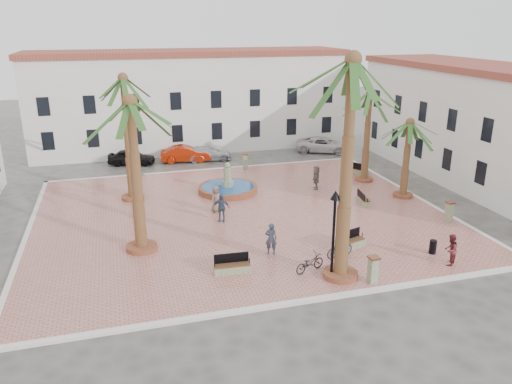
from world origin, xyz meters
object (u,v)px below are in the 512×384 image
at_px(palm_sw, 131,120).
at_px(bollard_e, 449,211).
at_px(bench_e, 363,200).
at_px(bollard_n, 245,161).
at_px(pedestrian_fountain_a, 216,199).
at_px(pedestrian_fountain_b, 221,208).
at_px(cyclist_a, 271,238).
at_px(pedestrian_north, 140,184).
at_px(bench_ne, 356,171).
at_px(car_silver, 207,153).
at_px(palm_ne, 369,103).
at_px(litter_bin, 433,247).
at_px(lamppost_e, 345,143).
at_px(cyclist_b, 451,250).
at_px(lamppost_s, 334,219).
at_px(fountain, 228,188).
at_px(palm_s, 352,84).
at_px(bench_s, 232,268).
at_px(bench_se, 350,244).
at_px(car_white, 324,145).
at_px(bollard_se, 373,269).
at_px(pedestrian_east, 316,177).
at_px(car_black, 132,157).
at_px(palm_e, 409,133).
at_px(bicycle_b, 340,249).
at_px(bicycle_a, 310,263).
at_px(palm_nw, 124,91).

distance_m(palm_sw, bollard_e, 19.92).
relative_size(bench_e, bollard_n, 1.25).
xyz_separation_m(pedestrian_fountain_a, pedestrian_fountain_b, (-0.01, -1.68, 0.01)).
bearing_deg(cyclist_a, bench_e, -129.88).
bearing_deg(pedestrian_north, bench_ne, -80.37).
xyz_separation_m(pedestrian_fountain_a, car_silver, (1.94, 13.46, -0.40)).
distance_m(palm_ne, car_silver, 15.64).
xyz_separation_m(bollard_n, litter_bin, (5.54, -18.64, -0.32)).
distance_m(lamppost_e, cyclist_b, 16.23).
distance_m(lamppost_s, bollard_e, 11.24).
height_order(fountain, palm_s, palm_s).
xyz_separation_m(palm_sw, bench_s, (4.16, -4.01, -6.93)).
relative_size(bollard_n, pedestrian_north, 0.71).
relative_size(bench_se, car_white, 0.38).
relative_size(bollard_se, pedestrian_east, 0.77).
relative_size(bench_e, lamppost_e, 0.42).
relative_size(bench_ne, pedestrian_fountain_b, 1.08).
xyz_separation_m(lamppost_s, litter_bin, (6.35, 0.88, -2.66)).
relative_size(fountain, pedestrian_north, 2.30).
distance_m(cyclist_a, car_black, 21.76).
relative_size(palm_s, palm_e, 1.89).
distance_m(bench_se, pedestrian_fountain_b, 8.41).
height_order(pedestrian_fountain_a, car_white, pedestrian_fountain_a).
relative_size(fountain, car_silver, 0.98).
relative_size(bicycle_b, car_white, 0.32).
distance_m(bollard_n, bollard_e, 17.58).
height_order(palm_sw, cyclist_b, palm_sw).
distance_m(bicycle_b, pedestrian_east, 11.52).
bearing_deg(bench_ne, car_silver, 19.25).
bearing_deg(palm_s, bicycle_b, 65.98).
xyz_separation_m(cyclist_a, bicycle_b, (3.37, -1.45, -0.38)).
bearing_deg(pedestrian_north, palm_ne, -86.15).
height_order(palm_s, cyclist_a, palm_s).
bearing_deg(pedestrian_east, litter_bin, 32.41).
bearing_deg(bench_se, litter_bin, -42.39).
height_order(bicycle_a, car_black, car_black).
height_order(palm_nw, bicycle_b, palm_nw).
relative_size(bollard_e, pedestrian_fountain_b, 0.73).
height_order(bollard_n, pedestrian_north, pedestrian_north).
bearing_deg(pedestrian_north, bollard_e, -111.91).
distance_m(bench_s, bench_ne, 19.49).
distance_m(bollard_se, bicycle_b, 2.94).
height_order(fountain, cyclist_b, fountain).
bearing_deg(palm_s, lamppost_s, 163.21).
height_order(fountain, pedestrian_fountain_b, fountain).
bearing_deg(bicycle_b, bollard_e, -86.16).
xyz_separation_m(lamppost_e, cyclist_a, (-10.10, -12.25, -1.84)).
relative_size(bench_ne, bicycle_a, 1.11).
height_order(palm_sw, bicycle_b, palm_sw).
height_order(litter_bin, pedestrian_fountain_a, pedestrian_fountain_a).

